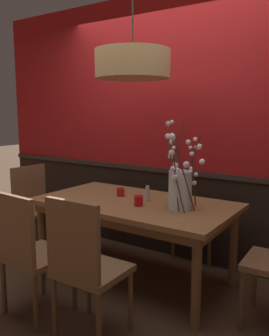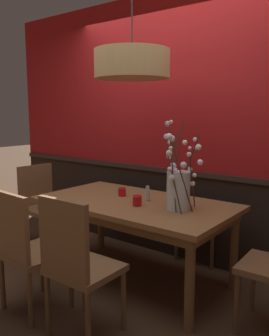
{
  "view_description": "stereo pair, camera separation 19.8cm",
  "coord_description": "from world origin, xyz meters",
  "px_view_note": "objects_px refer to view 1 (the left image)",
  "views": [
    {
      "loc": [
        1.72,
        -2.54,
        1.52
      ],
      "look_at": [
        0.0,
        0.0,
        1.03
      ],
      "focal_mm": 38.3,
      "sensor_mm": 36.0,
      "label": 1
    },
    {
      "loc": [
        1.88,
        -2.43,
        1.52
      ],
      "look_at": [
        0.0,
        0.0,
        1.03
      ],
      "focal_mm": 38.3,
      "sensor_mm": 36.0,
      "label": 2
    }
  ],
  "objects_px": {
    "chair_near_side_right": "(85,263)",
    "chair_far_side_right": "(202,208)",
    "dining_table": "(135,210)",
    "vase_with_blossoms": "(180,186)",
    "condiment_bottle": "(147,194)",
    "chair_near_side_left": "(29,249)",
    "chair_head_west_end": "(36,203)",
    "candle_holder_nearer_center": "(138,201)",
    "candle_holder_nearer_edge": "(121,192)",
    "pendant_lamp": "(133,64)"
  },
  "relations": [
    {
      "from": "chair_head_west_end",
      "to": "condiment_bottle",
      "type": "relative_size",
      "value": 6.86
    },
    {
      "from": "chair_head_west_end",
      "to": "vase_with_blossoms",
      "type": "bearing_deg",
      "value": 0.29
    },
    {
      "from": "chair_near_side_left",
      "to": "candle_holder_nearer_center",
      "type": "xyz_separation_m",
      "value": [
        0.42,
        0.81,
        0.25
      ]
    },
    {
      "from": "vase_with_blossoms",
      "to": "candle_holder_nearer_edge",
      "type": "distance_m",
      "value": 0.68
    },
    {
      "from": "chair_near_side_right",
      "to": "chair_far_side_right",
      "type": "distance_m",
      "value": 1.79
    },
    {
      "from": "chair_near_side_left",
      "to": "condiment_bottle",
      "type": "height_order",
      "value": "chair_near_side_left"
    },
    {
      "from": "dining_table",
      "to": "vase_with_blossoms",
      "type": "height_order",
      "value": "vase_with_blossoms"
    },
    {
      "from": "dining_table",
      "to": "pendant_lamp",
      "type": "height_order",
      "value": "pendant_lamp"
    },
    {
      "from": "chair_head_west_end",
      "to": "pendant_lamp",
      "type": "height_order",
      "value": "pendant_lamp"
    },
    {
      "from": "dining_table",
      "to": "candle_holder_nearer_edge",
      "type": "relative_size",
      "value": 22.7
    },
    {
      "from": "dining_table",
      "to": "chair_near_side_left",
      "type": "relative_size",
      "value": 1.83
    },
    {
      "from": "chair_head_west_end",
      "to": "chair_far_side_right",
      "type": "distance_m",
      "value": 1.79
    },
    {
      "from": "candle_holder_nearer_edge",
      "to": "pendant_lamp",
      "type": "distance_m",
      "value": 1.16
    },
    {
      "from": "dining_table",
      "to": "condiment_bottle",
      "type": "xyz_separation_m",
      "value": [
        0.08,
        0.08,
        0.15
      ]
    },
    {
      "from": "vase_with_blossoms",
      "to": "condiment_bottle",
      "type": "distance_m",
      "value": 0.39
    },
    {
      "from": "chair_head_west_end",
      "to": "chair_near_side_left",
      "type": "relative_size",
      "value": 0.98
    },
    {
      "from": "chair_head_west_end",
      "to": "chair_far_side_right",
      "type": "bearing_deg",
      "value": 29.61
    },
    {
      "from": "candle_holder_nearer_center",
      "to": "pendant_lamp",
      "type": "distance_m",
      "value": 1.12
    },
    {
      "from": "candle_holder_nearer_edge",
      "to": "candle_holder_nearer_center",
      "type": "bearing_deg",
      "value": -30.84
    },
    {
      "from": "vase_with_blossoms",
      "to": "candle_holder_nearer_center",
      "type": "xyz_separation_m",
      "value": [
        -0.33,
        -0.12,
        -0.14
      ]
    },
    {
      "from": "chair_near_side_left",
      "to": "candle_holder_nearer_edge",
      "type": "height_order",
      "value": "chair_near_side_left"
    },
    {
      "from": "chair_head_west_end",
      "to": "candle_holder_nearer_edge",
      "type": "bearing_deg",
      "value": 4.72
    },
    {
      "from": "chair_head_west_end",
      "to": "candle_holder_nearer_center",
      "type": "bearing_deg",
      "value": -4.32
    },
    {
      "from": "vase_with_blossoms",
      "to": "candle_holder_nearer_center",
      "type": "distance_m",
      "value": 0.38
    },
    {
      "from": "dining_table",
      "to": "condiment_bottle",
      "type": "distance_m",
      "value": 0.19
    },
    {
      "from": "chair_head_west_end",
      "to": "candle_holder_nearer_center",
      "type": "xyz_separation_m",
      "value": [
        1.41,
        -0.11,
        0.25
      ]
    },
    {
      "from": "dining_table",
      "to": "condiment_bottle",
      "type": "relative_size",
      "value": 12.83
    },
    {
      "from": "chair_near_side_left",
      "to": "candle_holder_nearer_center",
      "type": "relative_size",
      "value": 10.79
    },
    {
      "from": "chair_far_side_right",
      "to": "condiment_bottle",
      "type": "height_order",
      "value": "chair_far_side_right"
    },
    {
      "from": "chair_head_west_end",
      "to": "condiment_bottle",
      "type": "xyz_separation_m",
      "value": [
        1.38,
        0.08,
        0.27
      ]
    },
    {
      "from": "chair_near_side_left",
      "to": "condiment_bottle",
      "type": "bearing_deg",
      "value": 68.68
    },
    {
      "from": "dining_table",
      "to": "candle_holder_nearer_edge",
      "type": "height_order",
      "value": "candle_holder_nearer_edge"
    },
    {
      "from": "chair_near_side_left",
      "to": "pendant_lamp",
      "type": "relative_size",
      "value": 1.04
    },
    {
      "from": "candle_holder_nearer_edge",
      "to": "condiment_bottle",
      "type": "distance_m",
      "value": 0.3
    },
    {
      "from": "chair_far_side_right",
      "to": "condiment_bottle",
      "type": "bearing_deg",
      "value": -102.6
    },
    {
      "from": "vase_with_blossoms",
      "to": "candle_holder_nearer_edge",
      "type": "bearing_deg",
      "value": 173.01
    },
    {
      "from": "candle_holder_nearer_edge",
      "to": "chair_near_side_left",
      "type": "bearing_deg",
      "value": -95.35
    },
    {
      "from": "chair_near_side_right",
      "to": "chair_far_side_right",
      "type": "relative_size",
      "value": 1.1
    },
    {
      "from": "chair_near_side_right",
      "to": "pendant_lamp",
      "type": "distance_m",
      "value": 1.6
    },
    {
      "from": "chair_near_side_right",
      "to": "pendant_lamp",
      "type": "relative_size",
      "value": 1.07
    },
    {
      "from": "vase_with_blossoms",
      "to": "candle_holder_nearer_center",
      "type": "relative_size",
      "value": 8.13
    },
    {
      "from": "chair_near_side_right",
      "to": "chair_near_side_left",
      "type": "relative_size",
      "value": 1.03
    },
    {
      "from": "chair_near_side_right",
      "to": "condiment_bottle",
      "type": "relative_size",
      "value": 7.26
    },
    {
      "from": "chair_near_side_right",
      "to": "condiment_bottle",
      "type": "xyz_separation_m",
      "value": [
        -0.14,
        0.99,
        0.25
      ]
    },
    {
      "from": "candle_holder_nearer_center",
      "to": "chair_head_west_end",
      "type": "bearing_deg",
      "value": 175.68
    },
    {
      "from": "dining_table",
      "to": "chair_far_side_right",
      "type": "xyz_separation_m",
      "value": [
        0.26,
        0.88,
        -0.14
      ]
    },
    {
      "from": "chair_near_side_left",
      "to": "candle_holder_nearer_center",
      "type": "height_order",
      "value": "chair_near_side_left"
    },
    {
      "from": "chair_near_side_left",
      "to": "condiment_bottle",
      "type": "distance_m",
      "value": 1.11
    },
    {
      "from": "candle_holder_nearer_edge",
      "to": "pendant_lamp",
      "type": "relative_size",
      "value": 0.08
    },
    {
      "from": "chair_near_side_right",
      "to": "vase_with_blossoms",
      "type": "bearing_deg",
      "value": 76.2
    }
  ]
}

